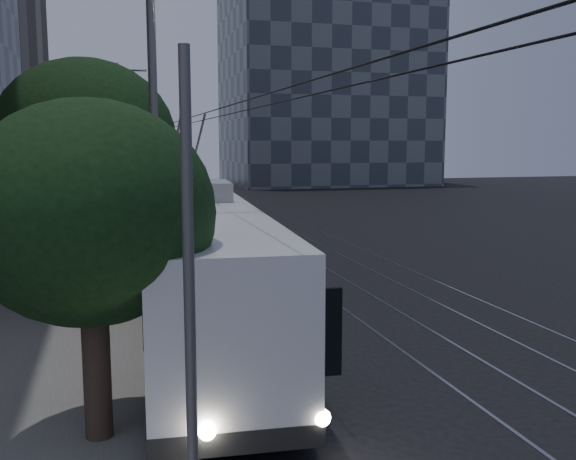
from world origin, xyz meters
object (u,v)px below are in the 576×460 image
at_px(pickup_silver, 190,237).
at_px(car_white_d, 151,195).
at_px(car_white_b, 166,211).
at_px(streetlamp_far, 126,129).
at_px(car_white_c, 146,207).
at_px(streetlamp_near, 171,120).
at_px(car_white_a, 177,218).
at_px(trolleybus, 205,274).

distance_m(pickup_silver, car_white_d, 23.42).
xyz_separation_m(pickup_silver, car_white_b, (-0.04, 12.44, -0.15)).
relative_size(car_white_d, streetlamp_far, 0.44).
bearing_deg(car_white_c, streetlamp_near, -102.25).
bearing_deg(streetlamp_near, car_white_a, 84.42).
relative_size(pickup_silver, streetlamp_near, 0.63).
bearing_deg(streetlamp_near, trolleybus, -1.60).
bearing_deg(pickup_silver, streetlamp_near, -97.95).
height_order(car_white_c, streetlamp_near, streetlamp_near).
xyz_separation_m(car_white_c, streetlamp_far, (-1.20, -4.74, 4.92)).
bearing_deg(trolleybus, car_white_d, 92.66).
bearing_deg(streetlamp_far, streetlamp_near, -88.66).
xyz_separation_m(car_white_d, streetlamp_far, (-1.99, -13.57, 4.91)).
xyz_separation_m(car_white_a, car_white_c, (-1.25, 7.77, -0.12)).
bearing_deg(car_white_b, streetlamp_far, -110.01).
distance_m(trolleybus, streetlamp_near, 3.70).
height_order(car_white_d, streetlamp_near, streetlamp_near).
bearing_deg(car_white_b, car_white_d, 113.18).
relative_size(car_white_c, streetlamp_far, 0.44).
relative_size(trolleybus, car_white_b, 2.97).
height_order(trolleybus, pickup_silver, trolleybus).
distance_m(car_white_c, streetlamp_far, 6.94).
relative_size(car_white_c, streetlamp_near, 0.46).
relative_size(car_white_b, car_white_d, 1.07).
bearing_deg(car_white_c, car_white_b, -73.94).
height_order(trolleybus, streetlamp_near, streetlamp_near).
relative_size(car_white_a, car_white_d, 1.15).
bearing_deg(car_white_b, pickup_silver, -68.26).
bearing_deg(car_white_c, trolleybus, -100.78).
distance_m(car_white_d, streetlamp_far, 14.56).
xyz_separation_m(trolleybus, car_white_a, (1.21, 19.59, -0.96)).
relative_size(trolleybus, car_white_d, 3.17).
relative_size(trolleybus, streetlamp_near, 1.45).
height_order(trolleybus, car_white_d, trolleybus).
xyz_separation_m(car_white_a, car_white_b, (-0.15, 5.61, -0.17)).
height_order(pickup_silver, streetlamp_far, streetlamp_far).
relative_size(car_white_b, streetlamp_near, 0.49).
bearing_deg(pickup_silver, car_white_a, 89.13).
bearing_deg(car_white_c, streetlamp_far, -115.02).
xyz_separation_m(car_white_d, streetlamp_near, (-1.46, -36.17, 4.69)).
relative_size(pickup_silver, car_white_c, 1.36).
bearing_deg(car_white_c, car_white_a, -91.75).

